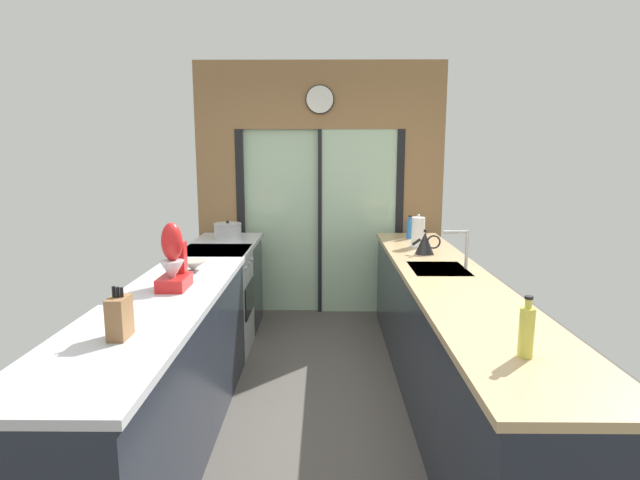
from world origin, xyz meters
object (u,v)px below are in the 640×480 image
(soap_bottle_near, at_px, (526,331))
(stand_mixer, at_px, (174,263))
(kettle, at_px, (425,243))
(oven_range, at_px, (217,301))
(stock_pot, at_px, (228,231))
(mixing_bowl, at_px, (193,266))
(soap_bottle_far, at_px, (410,229))
(knife_block, at_px, (119,317))
(paper_towel_roll, at_px, (418,232))

(soap_bottle_near, bearing_deg, stand_mixer, 149.23)
(stand_mixer, bearing_deg, kettle, 31.81)
(oven_range, distance_m, stock_pot, 0.75)
(stock_pot, bearing_deg, oven_range, -92.04)
(oven_range, relative_size, mixing_bowl, 4.69)
(stock_pot, bearing_deg, mixing_bowl, -90.00)
(oven_range, xyz_separation_m, soap_bottle_far, (1.80, 0.60, 0.56))
(knife_block, xyz_separation_m, soap_bottle_far, (1.78, 2.72, -0.00))
(oven_range, xyz_separation_m, paper_towel_roll, (1.80, 0.15, 0.60))
(stand_mixer, bearing_deg, soap_bottle_near, -30.77)
(knife_block, xyz_separation_m, kettle, (1.78, 1.96, -0.01))
(oven_range, bearing_deg, soap_bottle_near, -52.30)
(oven_range, height_order, knife_block, knife_block)
(mixing_bowl, height_order, soap_bottle_near, soap_bottle_near)
(stand_mixer, xyz_separation_m, stock_pot, (-0.00, 1.79, -0.08))
(soap_bottle_near, bearing_deg, soap_bottle_far, 90.00)
(paper_towel_roll, bearing_deg, oven_range, -175.13)
(knife_block, xyz_separation_m, soap_bottle_near, (1.78, -0.20, 0.01))
(knife_block, distance_m, soap_bottle_near, 1.79)
(oven_range, height_order, stand_mixer, stand_mixer)
(knife_block, relative_size, kettle, 1.01)
(stock_pot, height_order, kettle, kettle)
(kettle, height_order, soap_bottle_near, soap_bottle_near)
(soap_bottle_near, bearing_deg, paper_towel_roll, 90.00)
(stand_mixer, height_order, soap_bottle_near, stand_mixer)
(kettle, relative_size, soap_bottle_near, 0.92)
(mixing_bowl, height_order, kettle, kettle)
(mixing_bowl, relative_size, stock_pot, 0.74)
(soap_bottle_near, height_order, soap_bottle_far, soap_bottle_near)
(soap_bottle_near, xyz_separation_m, paper_towel_roll, (0.00, 2.48, 0.02))
(mixing_bowl, height_order, stock_pot, stock_pot)
(mixing_bowl, height_order, soap_bottle_far, soap_bottle_far)
(knife_block, bearing_deg, stock_pot, 90.00)
(knife_block, bearing_deg, kettle, 47.74)
(knife_block, relative_size, soap_bottle_near, 0.93)
(mixing_bowl, relative_size, paper_towel_roll, 0.66)
(oven_range, height_order, mixing_bowl, mixing_bowl)
(stock_pot, bearing_deg, kettle, -20.89)
(stock_pot, xyz_separation_m, soap_bottle_near, (1.78, -2.85, 0.03))
(soap_bottle_near, height_order, paper_towel_roll, paper_towel_roll)
(oven_range, bearing_deg, soap_bottle_far, 18.45)
(oven_range, relative_size, kettle, 3.78)
(stock_pot, xyz_separation_m, paper_towel_roll, (1.78, -0.37, 0.05))
(knife_block, distance_m, stand_mixer, 0.86)
(soap_bottle_far, bearing_deg, mixing_bowl, -141.64)
(paper_towel_roll, bearing_deg, mixing_bowl, -151.61)
(stock_pot, xyz_separation_m, kettle, (1.78, -0.68, 0.01))
(paper_towel_roll, bearing_deg, kettle, -89.58)
(mixing_bowl, bearing_deg, stand_mixer, -90.00)
(oven_range, relative_size, knife_block, 3.74)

